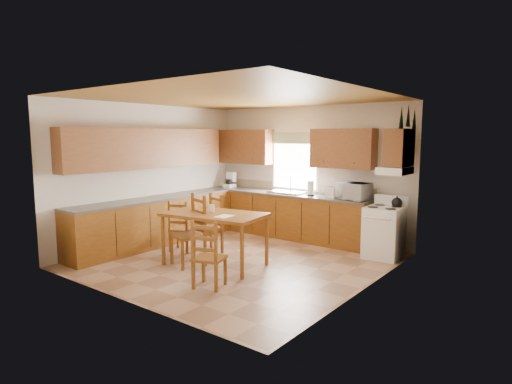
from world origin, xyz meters
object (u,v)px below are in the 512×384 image
Objects in this scene: chair_near_left at (182,226)px; chair_far_right at (188,231)px; chair_near_right at (209,254)px; chair_far_left at (208,224)px; stove at (384,233)px; microwave at (354,191)px; dining_table at (215,239)px.

chair_far_right is (0.74, -0.56, 0.10)m from chair_near_left.
chair_near_left is at bearing -51.26° from chair_near_right.
chair_near_left is 0.89× the size of chair_far_left.
stove is at bearing 62.98° from chair_far_right.
dining_table is at bearing -110.47° from microwave.
chair_far_right reaches higher than dining_table.
dining_table is 1.72× the size of chair_near_left.
microwave reaches higher than dining_table.
microwave is (-0.70, 0.26, 0.65)m from stove.
chair_near_left reaches higher than stove.
chair_near_right is at bearing -10.28° from chair_far_right.
chair_near_right is 0.84× the size of chair_far_right.
stove is 0.54× the size of dining_table.
chair_near_left is (-2.41, -2.05, -0.61)m from microwave.
dining_table is 1.12m from chair_near_left.
microwave reaches higher than chair_near_right.
chair_far_right is (-0.98, 0.53, 0.09)m from chair_near_right.
chair_far_left is 0.92× the size of chair_far_right.
chair_near_left is 0.51m from chair_far_left.
chair_near_right is (0.64, -0.80, 0.05)m from dining_table.
microwave reaches higher than stove.
microwave is at bearing 51.41° from dining_table.
microwave is 0.57× the size of chair_near_left.
chair_near_right is at bearing -117.27° from stove.
stove is 0.93× the size of chair_near_left.
stove is at bearing -171.22° from chair_near_left.
chair_far_right reaches higher than chair_far_left.
dining_table is at bearing -22.33° from chair_far_left.
chair_far_right is at bearing -150.53° from dining_table.
microwave reaches higher than chair_near_left.
chair_near_left is at bearing -130.48° from microwave.
stove is 3.33m from chair_far_right.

